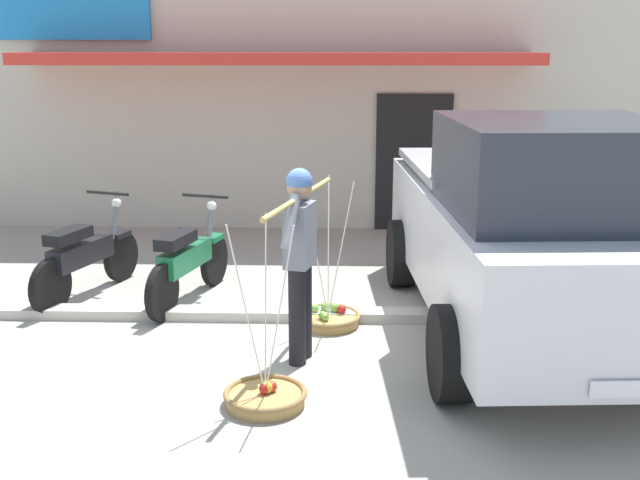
# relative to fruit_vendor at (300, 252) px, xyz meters

# --- Properties ---
(ground_plane) EXTENTS (90.00, 90.00, 0.00)m
(ground_plane) POSITION_rel_fruit_vendor_xyz_m (-0.52, 0.32, -0.98)
(ground_plane) COLOR #9E998C
(sidewalk_curb) EXTENTS (20.00, 0.24, 0.10)m
(sidewalk_curb) POSITION_rel_fruit_vendor_xyz_m (-0.52, 1.02, -0.93)
(sidewalk_curb) COLOR #BAB4A5
(sidewalk_curb) RESTS_ON ground
(fruit_vendor) EXTENTS (0.49, 1.75, 1.70)m
(fruit_vendor) POSITION_rel_fruit_vendor_xyz_m (0.00, 0.00, 0.00)
(fruit_vendor) COLOR black
(fruit_vendor) RESTS_ON ground
(fruit_basket_left_side) EXTENTS (0.65, 0.65, 1.45)m
(fruit_basket_left_side) POSITION_rel_fruit_vendor_xyz_m (-0.22, -0.87, -0.90)
(fruit_basket_left_side) COLOR #B2894C
(fruit_basket_left_side) RESTS_ON ground
(fruit_basket_right_side) EXTENTS (0.65, 0.65, 1.45)m
(fruit_basket_right_side) POSITION_rel_fruit_vendor_xyz_m (0.22, 0.87, -0.90)
(fruit_basket_right_side) COLOR #B2894C
(fruit_basket_right_side) RESTS_ON ground
(motorcycle_nearest_shop) EXTENTS (0.72, 1.75, 1.09)m
(motorcycle_nearest_shop) POSITION_rel_fruit_vendor_xyz_m (-2.43, 1.65, -0.53)
(motorcycle_nearest_shop) COLOR black
(motorcycle_nearest_shop) RESTS_ON ground
(motorcycle_second_in_row) EXTENTS (0.65, 1.78, 1.09)m
(motorcycle_second_in_row) POSITION_rel_fruit_vendor_xyz_m (-1.28, 1.51, -0.53)
(motorcycle_second_in_row) COLOR black
(motorcycle_second_in_row) RESTS_ON ground
(parked_truck) EXTENTS (2.37, 4.80, 2.10)m
(parked_truck) POSITION_rel_fruit_vendor_xyz_m (2.07, 0.65, 0.05)
(parked_truck) COLOR silver
(parked_truck) RESTS_ON ground
(storefront_building) EXTENTS (13.00, 6.00, 4.20)m
(storefront_building) POSITION_rel_fruit_vendor_xyz_m (-0.56, 7.45, 1.12)
(storefront_building) COLOR beige
(storefront_building) RESTS_ON ground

